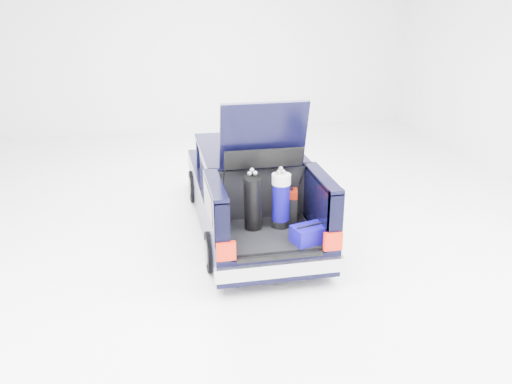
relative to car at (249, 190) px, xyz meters
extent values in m
plane|color=white|center=(0.00, -0.11, -0.67)|extent=(14.00, 14.00, 0.00)
cube|color=black|center=(0.00, 0.54, -0.17)|extent=(1.75, 3.00, 0.70)
cube|color=black|center=(0.00, 2.11, -0.27)|extent=(1.70, 0.30, 0.50)
cube|color=#AFAFB6|center=(0.00, 2.25, -0.34)|extent=(1.72, 0.10, 0.22)
cube|color=black|center=(0.00, 0.04, 0.45)|extent=(1.55, 1.95, 0.54)
cube|color=black|center=(0.00, 0.04, 0.74)|extent=(1.62, 2.05, 0.06)
cube|color=black|center=(0.00, -1.61, -0.32)|extent=(1.75, 1.30, 0.40)
cube|color=black|center=(0.00, -1.59, -0.10)|extent=(1.32, 1.18, 0.05)
cube|color=black|center=(-0.78, -1.61, 0.30)|extent=(0.20, 1.30, 0.85)
cube|color=black|center=(0.78, -1.61, 0.30)|extent=(0.20, 1.30, 0.85)
cube|color=black|center=(-0.78, -1.61, 0.74)|extent=(0.20, 1.30, 0.06)
cube|color=black|center=(0.78, -1.61, 0.74)|extent=(0.20, 1.30, 0.06)
cube|color=black|center=(0.00, -0.99, 0.30)|extent=(1.36, 0.08, 0.84)
cube|color=#AFAFB6|center=(0.00, -2.29, -0.29)|extent=(1.80, 0.12, 0.20)
cube|color=#A71607|center=(-0.74, -2.26, 0.05)|extent=(0.26, 0.07, 0.26)
cube|color=#A71607|center=(0.74, -2.26, 0.05)|extent=(0.26, 0.07, 0.26)
cube|color=black|center=(0.00, -2.25, -0.12)|extent=(1.20, 0.06, 0.06)
cube|color=black|center=(0.00, -1.16, 1.29)|extent=(1.28, 0.33, 1.03)
cube|color=black|center=(0.00, -1.12, 1.43)|extent=(0.95, 0.17, 0.54)
cylinder|color=black|center=(-0.82, 1.34, -0.36)|extent=(0.20, 0.62, 0.62)
cylinder|color=slate|center=(-0.82, 1.34, -0.36)|extent=(0.23, 0.36, 0.36)
cylinder|color=black|center=(0.82, 1.34, -0.36)|extent=(0.20, 0.62, 0.62)
cylinder|color=slate|center=(0.82, 1.34, -0.36)|extent=(0.23, 0.36, 0.36)
cylinder|color=black|center=(-0.82, -1.46, -0.36)|extent=(0.20, 0.62, 0.62)
cylinder|color=slate|center=(-0.82, -1.46, -0.36)|extent=(0.23, 0.36, 0.36)
cylinder|color=black|center=(0.82, -1.46, -0.36)|extent=(0.20, 0.62, 0.62)
cylinder|color=slate|center=(0.82, -1.46, -0.36)|extent=(0.23, 0.36, 0.36)
cube|color=#610E03|center=(0.32, -1.28, 0.20)|extent=(0.38, 0.29, 0.54)
cube|color=black|center=(0.32, -1.28, 0.48)|extent=(0.22, 0.10, 0.03)
cube|color=black|center=(0.32, -1.39, 0.14)|extent=(0.35, 0.10, 0.41)
cylinder|color=black|center=(-0.21, -1.42, 0.34)|extent=(0.36, 0.41, 0.86)
cube|color=white|center=(-0.21, -1.31, 0.37)|extent=(0.10, 0.05, 0.30)
sphere|color=#99999E|center=(-0.25, -1.40, 0.80)|extent=(0.07, 0.07, 0.07)
sphere|color=#99999E|center=(-0.18, -1.45, 0.82)|extent=(0.07, 0.07, 0.07)
cylinder|color=black|center=(0.22, -1.38, -0.02)|extent=(0.37, 0.37, 0.11)
cylinder|color=#0C046F|center=(0.22, -1.38, 0.32)|extent=(0.34, 0.34, 0.59)
cylinder|color=white|center=(0.22, -1.38, 0.68)|extent=(0.37, 0.37, 0.15)
sphere|color=#99999E|center=(0.25, -1.36, 0.78)|extent=(0.07, 0.07, 0.07)
sphere|color=#99999E|center=(0.22, -1.34, 0.83)|extent=(0.07, 0.07, 0.07)
cube|color=#0C046F|center=(0.50, -1.97, 0.05)|extent=(0.57, 0.45, 0.24)
cylinder|color=black|center=(0.50, -1.97, 0.18)|extent=(0.42, 0.14, 0.03)
camera|label=1|loc=(-1.62, -8.57, 3.36)|focal=38.00mm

